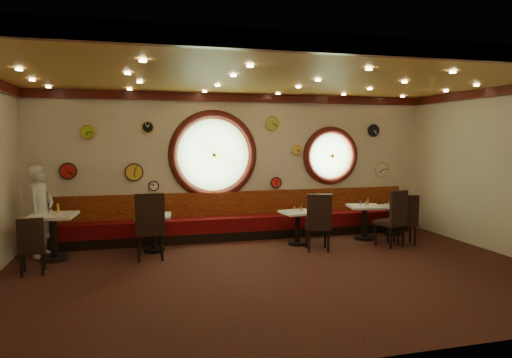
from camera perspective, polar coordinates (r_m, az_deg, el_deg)
name	(u,v)px	position (r m, az deg, el deg)	size (l,w,h in m)	color
floor	(280,274)	(7.68, 3.04, -11.72)	(9.00, 6.00, 0.00)	black
ceiling	(281,76)	(7.41, 3.17, 12.68)	(9.00, 6.00, 0.02)	#BF8635
wall_back	(240,166)	(10.26, -2.06, 1.67)	(9.00, 0.02, 3.20)	beige
wall_front	(375,203)	(4.63, 14.61, -2.89)	(9.00, 0.02, 3.20)	beige
wall_right	(510,172)	(9.75, 29.17, 0.82)	(0.02, 6.00, 3.20)	beige
molding_back	(240,98)	(10.23, -2.02, 10.13)	(9.00, 0.10, 0.18)	#3E0F0B
molding_front	(376,47)	(4.71, 14.75, 15.70)	(9.00, 0.10, 0.18)	#3E0F0B
molding_right	(512,90)	(9.73, 29.35, 9.71)	(0.10, 6.00, 0.18)	#3E0F0B
banquette_base	(243,234)	(10.20, -1.68, -6.86)	(8.00, 0.55, 0.20)	black
banquette_seat	(243,223)	(10.15, -1.68, -5.48)	(8.00, 0.55, 0.30)	#54070A
banquette_back	(240,203)	(10.29, -1.97, -3.07)	(8.00, 0.10, 0.55)	#640709
porthole_left_glass	(213,155)	(10.13, -5.37, 3.02)	(1.66, 1.66, 0.02)	#7EB86E
porthole_left_frame	(213,155)	(10.12, -5.36, 3.02)	(1.98, 1.98, 0.18)	#3E0F0B
porthole_left_ring	(214,155)	(10.09, -5.33, 3.01)	(1.61, 1.61, 0.03)	gold
porthole_right_glass	(330,156)	(10.95, 9.26, 2.88)	(1.10, 1.10, 0.02)	#7EB86E
porthole_right_frame	(331,156)	(10.93, 9.30, 2.88)	(1.38, 1.38, 0.18)	#3E0F0B
porthole_right_ring	(331,156)	(10.90, 9.36, 2.87)	(1.09, 1.09, 0.03)	gold
wall_clock_0	(276,183)	(10.48, 2.54, -0.45)	(0.24, 0.24, 0.03)	red
wall_clock_1	(68,171)	(10.06, -22.42, 0.92)	(0.32, 0.32, 0.03)	red
wall_clock_2	(154,186)	(10.01, -12.66, -0.84)	(0.20, 0.20, 0.03)	white
wall_clock_3	(297,150)	(10.59, 5.14, 3.66)	(0.22, 0.22, 0.03)	gold
wall_clock_4	(373,130)	(11.40, 14.46, 5.89)	(0.28, 0.28, 0.03)	black
wall_clock_5	(88,132)	(9.99, -20.30, 5.56)	(0.26, 0.26, 0.03)	#A3C928
wall_clock_6	(272,123)	(10.40, 2.04, 6.96)	(0.30, 0.30, 0.03)	#A6C13C
wall_clock_7	(382,170)	(11.55, 15.44, 1.14)	(0.34, 0.34, 0.03)	silver
wall_clock_8	(148,127)	(9.96, -13.39, 6.32)	(0.24, 0.24, 0.03)	black
wall_clock_9	(134,172)	(9.98, -15.00, 0.82)	(0.36, 0.36, 0.03)	yellow
table_a	(53,231)	(9.11, -23.99, -5.99)	(0.85, 0.85, 0.85)	black
table_b	(154,228)	(9.21, -12.65, -6.03)	(0.72, 0.72, 0.73)	black
table_c	(298,224)	(9.59, 5.22, -5.58)	(0.71, 0.71, 0.70)	black
table_d	(365,218)	(10.31, 13.42, -4.77)	(0.80, 0.80, 0.75)	black
table_e	(393,216)	(10.97, 16.71, -4.49)	(0.80, 0.80, 0.67)	black
chair_a	(31,242)	(8.29, -26.26, -7.11)	(0.43, 0.43, 0.59)	black
chair_b	(150,222)	(8.51, -13.11, -5.25)	(0.53, 0.53, 0.77)	black
chair_c	(318,218)	(9.03, 7.80, -4.91)	(0.58, 0.58, 0.71)	black
chair_d	(394,215)	(9.71, 16.89, -4.30)	(0.63, 0.63, 0.72)	black
chair_e	(406,216)	(10.01, 18.26, -4.44)	(0.55, 0.55, 0.65)	black
condiment_a_salt	(49,211)	(9.12, -24.48, -3.72)	(0.03, 0.03, 0.09)	silver
condiment_b_salt	(148,212)	(9.16, -13.34, -4.05)	(0.04, 0.04, 0.11)	silver
condiment_c_salt	(294,209)	(9.59, 4.82, -3.72)	(0.03, 0.03, 0.10)	silver
condiment_d_salt	(360,203)	(10.27, 12.92, -2.93)	(0.04, 0.04, 0.11)	silver
condiment_a_pepper	(52,212)	(9.02, -24.19, -3.78)	(0.03, 0.03, 0.10)	silver
condiment_b_pepper	(153,212)	(9.14, -12.73, -4.04)	(0.04, 0.04, 0.11)	silver
condiment_c_pepper	(300,209)	(9.57, 5.54, -3.75)	(0.03, 0.03, 0.09)	silver
condiment_d_pepper	(366,203)	(10.26, 13.53, -2.98)	(0.04, 0.04, 0.10)	silver
condiment_a_bottle	(58,208)	(9.19, -23.48, -3.36)	(0.05, 0.05, 0.17)	gold
condiment_b_bottle	(156,210)	(9.20, -12.38, -3.86)	(0.05, 0.05, 0.15)	orange
condiment_c_bottle	(302,207)	(9.64, 5.73, -3.44)	(0.05, 0.05, 0.18)	gold
condiment_d_bottle	(368,202)	(10.34, 13.80, -2.76)	(0.05, 0.05, 0.16)	orange
condiment_e_salt	(389,203)	(10.95, 16.34, -2.94)	(0.03, 0.03, 0.09)	silver
condiment_e_pepper	(396,203)	(10.95, 17.08, -2.92)	(0.04, 0.04, 0.11)	#B9B9BD
condiment_e_bottle	(397,202)	(11.02, 17.20, -2.78)	(0.04, 0.04, 0.14)	gold
waiter	(41,211)	(9.45, -25.29, -3.64)	(0.63, 0.41, 1.72)	silver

